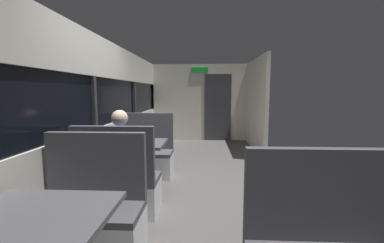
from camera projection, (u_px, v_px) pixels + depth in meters
name	position (u px, v px, depth m)	size (l,w,h in m)	color
ground_plane	(194.00, 195.00, 3.69)	(3.30, 9.20, 0.02)	#514F4C
carriage_window_panel_left	(93.00, 118.00, 3.63)	(0.09, 8.48, 2.30)	beige
carriage_end_bulkhead	(201.00, 103.00, 7.72)	(2.90, 0.11, 2.30)	beige
carriage_aisle_panel_right	(256.00, 105.00, 6.46)	(0.08, 2.40, 2.30)	beige
dining_table_near_window	(39.00, 227.00, 1.58)	(0.90, 0.70, 0.74)	#9E9EA3
bench_near_window_facing_entry	(91.00, 219.00, 2.31)	(0.95, 0.50, 1.10)	silver
dining_table_mid_window	(134.00, 149.00, 3.74)	(0.90, 0.70, 0.74)	#9E9EA3
bench_mid_window_facing_end	(119.00, 187.00, 3.08)	(0.95, 0.50, 1.10)	silver
bench_mid_window_facing_entry	(145.00, 157.00, 4.47)	(0.95, 0.50, 1.10)	silver
seated_passenger	(120.00, 169.00, 3.13)	(0.47, 0.55, 1.26)	#26262D
coffee_cup_primary	(135.00, 139.00, 3.75)	(0.07, 0.07, 0.09)	#B23333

